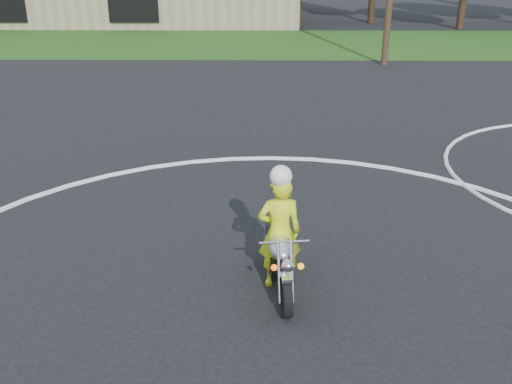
{
  "coord_description": "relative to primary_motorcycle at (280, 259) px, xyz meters",
  "views": [
    {
      "loc": [
        -0.18,
        -3.72,
        4.58
      ],
      "look_at": [
        -0.29,
        4.44,
        1.1
      ],
      "focal_mm": 40.0,
      "sensor_mm": 36.0,
      "label": 1
    }
  ],
  "objects": [
    {
      "name": "primary_motorcycle",
      "position": [
        0.0,
        0.0,
        0.0
      ],
      "size": [
        0.68,
        1.94,
        1.02
      ],
      "rotation": [
        0.0,
        0.0,
        0.11
      ],
      "color": "black",
      "rests_on": "ground"
    },
    {
      "name": "course_markings",
      "position": [
        2.1,
        0.95,
        -0.49
      ],
      "size": [
        19.05,
        19.05,
        0.12
      ],
      "color": "silver",
      "rests_on": "ground"
    },
    {
      "name": "grass_strip",
      "position": [
        -0.07,
        23.6,
        -0.49
      ],
      "size": [
        120.0,
        10.0,
        0.02
      ],
      "primitive_type": "cube",
      "color": "#1E4714",
      "rests_on": "ground"
    },
    {
      "name": "rider_primary_grp",
      "position": [
        -0.01,
        0.13,
        0.42
      ],
      "size": [
        0.67,
        0.48,
        1.89
      ],
      "rotation": [
        0.0,
        0.0,
        0.11
      ],
      "color": "#E0EE19",
      "rests_on": "ground"
    }
  ]
}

